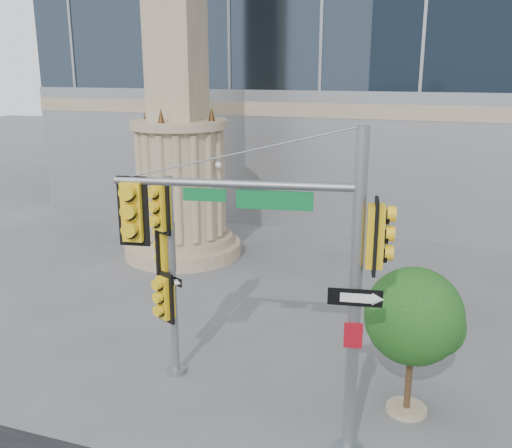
% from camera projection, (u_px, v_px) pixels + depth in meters
% --- Properties ---
extents(ground, '(120.00, 120.00, 0.00)m').
position_uv_depth(ground, '(251.00, 415.00, 11.77)').
color(ground, '#545456').
rests_on(ground, ground).
extents(monument, '(4.40, 4.40, 16.60)m').
position_uv_depth(monument, '(178.00, 108.00, 20.41)').
color(monument, '#9C866A').
rests_on(monument, ground).
extents(main_signal_pole, '(4.66, 1.19, 6.03)m').
position_uv_depth(main_signal_pole, '(292.00, 259.00, 9.79)').
color(main_signal_pole, slate).
rests_on(main_signal_pole, ground).
extents(secondary_signal_pole, '(0.79, 0.79, 4.69)m').
position_uv_depth(secondary_signal_pole, '(167.00, 262.00, 12.63)').
color(secondary_signal_pole, slate).
rests_on(secondary_signal_pole, ground).
extents(street_tree, '(2.01, 1.97, 3.14)m').
position_uv_depth(street_tree, '(415.00, 320.00, 11.36)').
color(street_tree, '#9C866A').
rests_on(street_tree, ground).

